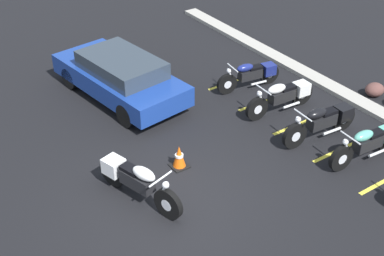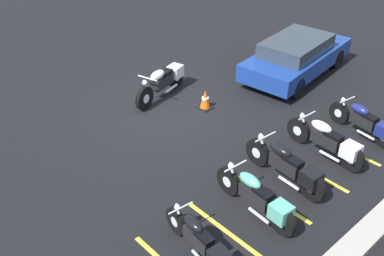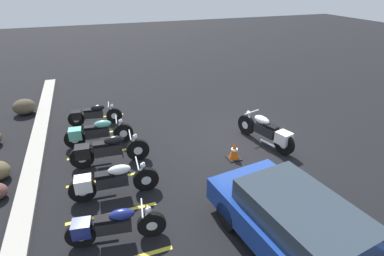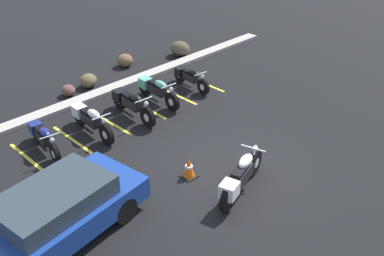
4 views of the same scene
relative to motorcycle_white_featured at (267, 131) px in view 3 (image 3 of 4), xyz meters
name	(u,v)px [view 3 (image 3 of 4)]	position (x,y,z in m)	size (l,w,h in m)	color
ground	(241,140)	(0.55, 0.62, -0.49)	(60.00, 60.00, 0.00)	black
motorcycle_white_featured	(267,131)	(0.00, 0.00, 0.00)	(2.30, 0.95, 0.93)	black
parked_bike_0	(111,226)	(-2.44, 5.24, -0.06)	(0.65, 2.04, 0.81)	black
parked_bike_1	(110,181)	(-0.94, 5.10, -0.03)	(0.62, 2.22, 0.87)	black
parked_bike_2	(106,150)	(0.59, 5.06, -0.02)	(0.64, 2.28, 0.90)	black
parked_bike_3	(95,133)	(1.85, 5.27, -0.03)	(0.61, 2.19, 0.86)	black
parked_bike_4	(92,115)	(3.48, 5.29, -0.09)	(0.57, 1.95, 0.77)	black
car_blue	(304,232)	(-4.09, 1.82, 0.19)	(4.50, 2.36, 1.29)	black
concrete_curb	(31,177)	(0.55, 7.13, -0.43)	(18.00, 0.50, 0.12)	#A8A399
landscape_rock_3	(24,107)	(5.43, 7.83, -0.18)	(0.85, 0.76, 0.62)	#4D4233
traffic_cone	(234,151)	(-0.41, 1.38, -0.23)	(0.40, 0.40, 0.57)	black
stall_line_1	(112,213)	(-1.59, 5.16, -0.49)	(0.10, 2.10, 0.00)	gold
stall_line_2	(107,179)	(-0.17, 5.16, -0.49)	(0.10, 2.10, 0.00)	gold
stall_line_3	(102,153)	(1.25, 5.16, -0.49)	(0.10, 2.10, 0.00)	gold
stall_line_4	(99,133)	(2.67, 5.16, -0.49)	(0.10, 2.10, 0.00)	gold
stall_line_5	(96,118)	(4.09, 5.16, -0.49)	(0.10, 2.10, 0.00)	gold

